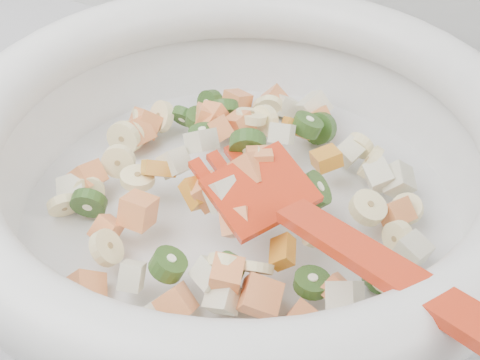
% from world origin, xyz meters
% --- Properties ---
extents(mixing_bowl, '(0.46, 0.43, 0.14)m').
position_xyz_m(mixing_bowl, '(-0.01, 1.47, 0.96)').
color(mixing_bowl, white).
rests_on(mixing_bowl, counter).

